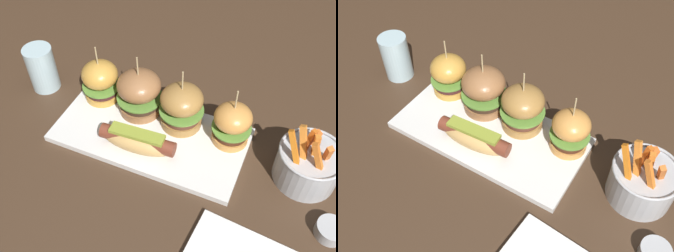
# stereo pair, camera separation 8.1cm
# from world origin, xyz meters

# --- Properties ---
(ground_plane) EXTENTS (3.00, 3.00, 0.00)m
(ground_plane) POSITION_xyz_m (0.00, 0.00, 0.00)
(ground_plane) COLOR #422D1E
(platter_main) EXTENTS (0.42, 0.20, 0.01)m
(platter_main) POSITION_xyz_m (0.00, 0.00, 0.01)
(platter_main) COLOR white
(platter_main) RESTS_ON ground
(hot_dog) EXTENTS (0.16, 0.06, 0.05)m
(hot_dog) POSITION_xyz_m (-0.01, -0.05, 0.04)
(hot_dog) COLOR tan
(hot_dog) RESTS_ON platter_main
(slider_far_left) EXTENTS (0.09, 0.09, 0.14)m
(slider_far_left) POSITION_xyz_m (-0.15, 0.06, 0.06)
(slider_far_left) COLOR gold
(slider_far_left) RESTS_ON platter_main
(slider_center_left) EXTENTS (0.10, 0.10, 0.15)m
(slider_center_left) POSITION_xyz_m (-0.05, 0.06, 0.07)
(slider_center_left) COLOR #98643C
(slider_center_left) RESTS_ON platter_main
(slider_center_right) EXTENTS (0.10, 0.10, 0.15)m
(slider_center_right) POSITION_xyz_m (0.05, 0.05, 0.07)
(slider_center_right) COLOR #A5763A
(slider_center_right) RESTS_ON platter_main
(slider_far_right) EXTENTS (0.08, 0.08, 0.14)m
(slider_far_right) POSITION_xyz_m (0.16, 0.05, 0.06)
(slider_far_right) COLOR #D68F43
(slider_far_right) RESTS_ON platter_main
(fries_bucket) EXTENTS (0.13, 0.13, 0.14)m
(fries_bucket) POSITION_xyz_m (0.33, 0.03, 0.04)
(fries_bucket) COLOR #B7BABF
(fries_bucket) RESTS_ON ground
(sauce_ramekin) EXTENTS (0.05, 0.05, 0.03)m
(sauce_ramekin) POSITION_xyz_m (0.39, -0.08, 0.01)
(sauce_ramekin) COLOR #B7BABF
(sauce_ramekin) RESTS_ON ground
(water_glass) EXTENTS (0.07, 0.07, 0.11)m
(water_glass) POSITION_xyz_m (-0.31, 0.05, 0.06)
(water_glass) COLOR silver
(water_glass) RESTS_ON ground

